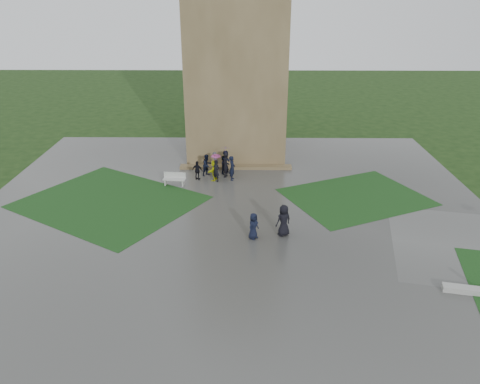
{
  "coord_description": "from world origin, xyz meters",
  "views": [
    {
      "loc": [
        0.74,
        -24.83,
        13.4
      ],
      "look_at": [
        0.43,
        3.08,
        1.2
      ],
      "focal_mm": 35.0,
      "sensor_mm": 36.0,
      "label": 1
    }
  ],
  "objects_px": {
    "bench": "(174,179)",
    "pedestrian_near": "(284,220)",
    "pedestrian_mid": "(253,226)",
    "tower": "(236,47)"
  },
  "relations": [
    {
      "from": "tower",
      "to": "pedestrian_mid",
      "type": "distance_m",
      "value": 17.95
    },
    {
      "from": "bench",
      "to": "pedestrian_mid",
      "type": "height_order",
      "value": "pedestrian_mid"
    },
    {
      "from": "tower",
      "to": "pedestrian_near",
      "type": "relative_size",
      "value": 9.37
    },
    {
      "from": "tower",
      "to": "pedestrian_mid",
      "type": "relative_size",
      "value": 11.35
    },
    {
      "from": "bench",
      "to": "pedestrian_mid",
      "type": "relative_size",
      "value": 1.06
    },
    {
      "from": "tower",
      "to": "pedestrian_mid",
      "type": "height_order",
      "value": "tower"
    },
    {
      "from": "bench",
      "to": "pedestrian_near",
      "type": "xyz_separation_m",
      "value": [
        7.47,
        -7.55,
        0.47
      ]
    },
    {
      "from": "tower",
      "to": "bench",
      "type": "xyz_separation_m",
      "value": [
        -4.45,
        -7.97,
        -8.49
      ]
    },
    {
      "from": "pedestrian_near",
      "to": "bench",
      "type": "bearing_deg",
      "value": -75.14
    },
    {
      "from": "pedestrian_mid",
      "to": "bench",
      "type": "bearing_deg",
      "value": 71.5
    }
  ]
}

